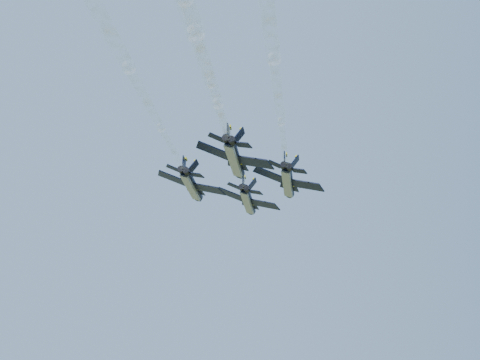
{
  "coord_description": "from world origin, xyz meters",
  "views": [
    {
      "loc": [
        -4.97,
        -94.04,
        65.74
      ],
      "look_at": [
        -2.83,
        5.85,
        99.44
      ],
      "focal_mm": 45.0,
      "sensor_mm": 36.0,
      "label": 1
    }
  ],
  "objects_px": {
    "jet_right": "(288,182)",
    "jet_left": "(192,186)",
    "jet_lead": "(248,201)",
    "jet_slot": "(235,159)"
  },
  "relations": [
    {
      "from": "jet_left",
      "to": "jet_slot",
      "type": "relative_size",
      "value": 1.0
    },
    {
      "from": "jet_right",
      "to": "jet_lead",
      "type": "bearing_deg",
      "value": 127.62
    },
    {
      "from": "jet_slot",
      "to": "jet_lead",
      "type": "bearing_deg",
      "value": 91.31
    },
    {
      "from": "jet_left",
      "to": "jet_right",
      "type": "relative_size",
      "value": 1.0
    },
    {
      "from": "jet_slot",
      "to": "jet_right",
      "type": "bearing_deg",
      "value": 58.17
    },
    {
      "from": "jet_right",
      "to": "jet_left",
      "type": "bearing_deg",
      "value": -179.72
    },
    {
      "from": "jet_left",
      "to": "jet_right",
      "type": "bearing_deg",
      "value": 0.28
    },
    {
      "from": "jet_lead",
      "to": "jet_right",
      "type": "relative_size",
      "value": 1.0
    },
    {
      "from": "jet_lead",
      "to": "jet_slot",
      "type": "distance_m",
      "value": 22.73
    },
    {
      "from": "jet_lead",
      "to": "jet_slot",
      "type": "height_order",
      "value": "same"
    }
  ]
}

